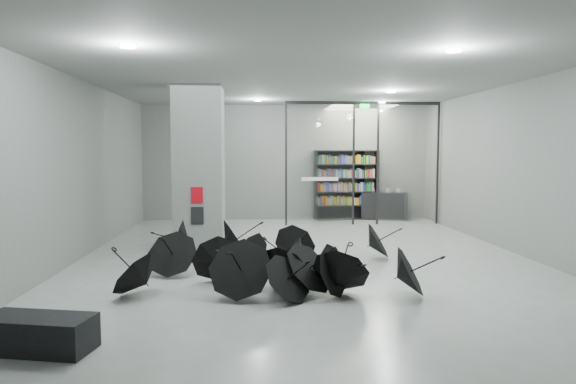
{
  "coord_description": "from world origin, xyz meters",
  "views": [
    {
      "loc": [
        -1.11,
        -10.93,
        2.39
      ],
      "look_at": [
        -0.3,
        1.5,
        1.4
      ],
      "focal_mm": 31.84,
      "sensor_mm": 36.0,
      "label": 1
    }
  ],
  "objects": [
    {
      "name": "column",
      "position": [
        -2.5,
        2.0,
        2.0
      ],
      "size": [
        1.2,
        1.2,
        4.0
      ],
      "primitive_type": "cube",
      "color": "slate",
      "rests_on": "ground"
    },
    {
      "name": "glass_partition",
      "position": [
        2.39,
        5.5,
        2.18
      ],
      "size": [
        5.06,
        0.08,
        4.0
      ],
      "color": "silver",
      "rests_on": "ground"
    },
    {
      "name": "bookshelf",
      "position": [
        2.09,
        6.75,
        1.22
      ],
      "size": [
        2.25,
        0.66,
        2.43
      ],
      "primitive_type": null,
      "rotation": [
        0.0,
        0.0,
        0.1
      ],
      "color": "black",
      "rests_on": "ground"
    },
    {
      "name": "exit_sign",
      "position": [
        2.4,
        5.3,
        3.82
      ],
      "size": [
        0.3,
        0.06,
        0.15
      ],
      "primitive_type": "cube",
      "color": "#0CE533",
      "rests_on": "room"
    },
    {
      "name": "info_panel",
      "position": [
        -2.5,
        1.38,
        0.85
      ],
      "size": [
        0.3,
        0.03,
        0.42
      ],
      "primitive_type": "cube",
      "color": "black",
      "rests_on": "column"
    },
    {
      "name": "shop_counter",
      "position": [
        3.44,
        6.7,
        0.48
      ],
      "size": [
        1.69,
        0.99,
        0.95
      ],
      "primitive_type": "cube",
      "rotation": [
        0.0,
        0.0,
        -0.23
      ],
      "color": "black",
      "rests_on": "ground"
    },
    {
      "name": "fire_cabinet",
      "position": [
        -2.5,
        1.38,
        1.35
      ],
      "size": [
        0.28,
        0.04,
        0.38
      ],
      "primitive_type": "cube",
      "color": "#A50A07",
      "rests_on": "column"
    },
    {
      "name": "bench",
      "position": [
        -3.73,
        -4.78,
        0.21
      ],
      "size": [
        1.41,
        0.83,
        0.42
      ],
      "primitive_type": "cube",
      "rotation": [
        0.0,
        0.0,
        -0.21
      ],
      "color": "black",
      "rests_on": "ground"
    },
    {
      "name": "room",
      "position": [
        0.0,
        0.0,
        2.84
      ],
      "size": [
        14.0,
        14.02,
        4.01
      ],
      "color": "gray",
      "rests_on": "ground"
    },
    {
      "name": "umbrella_cluster",
      "position": [
        -0.9,
        -1.76,
        0.3
      ],
      "size": [
        5.73,
        4.34,
        1.29
      ],
      "color": "black",
      "rests_on": "ground"
    }
  ]
}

